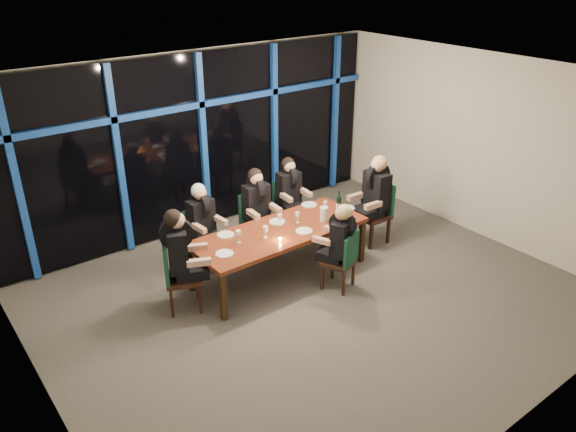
{
  "coord_description": "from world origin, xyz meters",
  "views": [
    {
      "loc": [
        -4.28,
        -4.97,
        4.42
      ],
      "look_at": [
        0.0,
        0.6,
        1.05
      ],
      "focal_mm": 35.0,
      "sensor_mm": 36.0,
      "label": 1
    }
  ],
  "objects_px": {
    "diner_far_mid": "(257,199)",
    "diner_near_mid": "(340,234)",
    "chair_end_left": "(176,273)",
    "wine_bottle": "(339,205)",
    "diner_far_right": "(290,186)",
    "chair_end_right": "(377,209)",
    "water_pitcher": "(324,214)",
    "diner_end_left": "(180,246)",
    "chair_far_left": "(201,235)",
    "chair_far_right": "(287,204)",
    "dining_table": "(280,234)",
    "diner_far_left": "(202,214)",
    "diner_end_right": "(375,187)",
    "chair_far_mid": "(255,219)",
    "chair_near_mid": "(344,258)"
  },
  "relations": [
    {
      "from": "chair_end_left",
      "to": "diner_end_right",
      "type": "bearing_deg",
      "value": -69.81
    },
    {
      "from": "chair_far_left",
      "to": "diner_near_mid",
      "type": "xyz_separation_m",
      "value": [
        1.22,
        -1.75,
        0.34
      ]
    },
    {
      "from": "chair_end_left",
      "to": "diner_far_left",
      "type": "bearing_deg",
      "value": -24.16
    },
    {
      "from": "chair_end_left",
      "to": "chair_near_mid",
      "type": "relative_size",
      "value": 1.12
    },
    {
      "from": "chair_far_right",
      "to": "water_pitcher",
      "type": "bearing_deg",
      "value": -96.42
    },
    {
      "from": "dining_table",
      "to": "diner_far_mid",
      "type": "relative_size",
      "value": 2.8
    },
    {
      "from": "diner_far_mid",
      "to": "chair_far_right",
      "type": "bearing_deg",
      "value": 21.9
    },
    {
      "from": "chair_far_left",
      "to": "diner_end_right",
      "type": "relative_size",
      "value": 0.93
    },
    {
      "from": "chair_near_mid",
      "to": "diner_far_left",
      "type": "relative_size",
      "value": 0.99
    },
    {
      "from": "dining_table",
      "to": "chair_near_mid",
      "type": "relative_size",
      "value": 2.92
    },
    {
      "from": "chair_end_left",
      "to": "diner_near_mid",
      "type": "relative_size",
      "value": 1.15
    },
    {
      "from": "chair_near_mid",
      "to": "diner_far_right",
      "type": "bearing_deg",
      "value": -126.04
    },
    {
      "from": "diner_near_mid",
      "to": "water_pitcher",
      "type": "distance_m",
      "value": 0.65
    },
    {
      "from": "chair_far_left",
      "to": "chair_far_right",
      "type": "height_order",
      "value": "chair_far_right"
    },
    {
      "from": "diner_far_right",
      "to": "diner_end_right",
      "type": "xyz_separation_m",
      "value": [
        0.9,
        -1.05,
        0.09
      ]
    },
    {
      "from": "chair_end_right",
      "to": "diner_near_mid",
      "type": "height_order",
      "value": "diner_near_mid"
    },
    {
      "from": "diner_far_left",
      "to": "diner_end_right",
      "type": "xyz_separation_m",
      "value": [
        2.59,
        -0.98,
        0.09
      ]
    },
    {
      "from": "diner_end_right",
      "to": "wine_bottle",
      "type": "height_order",
      "value": "diner_end_right"
    },
    {
      "from": "diner_far_right",
      "to": "chair_end_left",
      "type": "bearing_deg",
      "value": -157.14
    },
    {
      "from": "dining_table",
      "to": "chair_far_right",
      "type": "relative_size",
      "value": 2.81
    },
    {
      "from": "wine_bottle",
      "to": "diner_near_mid",
      "type": "bearing_deg",
      "value": -130.93
    },
    {
      "from": "chair_far_left",
      "to": "diner_far_mid",
      "type": "xyz_separation_m",
      "value": [
        0.92,
        -0.19,
        0.4
      ]
    },
    {
      "from": "diner_far_left",
      "to": "diner_end_left",
      "type": "distance_m",
      "value": 1.1
    },
    {
      "from": "chair_end_right",
      "to": "water_pitcher",
      "type": "distance_m",
      "value": 1.26
    },
    {
      "from": "diner_far_mid",
      "to": "diner_near_mid",
      "type": "xyz_separation_m",
      "value": [
        0.3,
        -1.56,
        -0.06
      ]
    },
    {
      "from": "chair_far_mid",
      "to": "diner_near_mid",
      "type": "xyz_separation_m",
      "value": [
        0.3,
        -1.64,
        0.32
      ]
    },
    {
      "from": "diner_end_left",
      "to": "diner_near_mid",
      "type": "bearing_deg",
      "value": -89.98
    },
    {
      "from": "diner_far_left",
      "to": "diner_near_mid",
      "type": "height_order",
      "value": "diner_far_left"
    },
    {
      "from": "chair_end_right",
      "to": "water_pitcher",
      "type": "xyz_separation_m",
      "value": [
        -1.22,
        -0.07,
        0.29
      ]
    },
    {
      "from": "dining_table",
      "to": "chair_far_right",
      "type": "xyz_separation_m",
      "value": [
        0.94,
        1.05,
        -0.16
      ]
    },
    {
      "from": "chair_far_mid",
      "to": "chair_far_left",
      "type": "bearing_deg",
      "value": 177.07
    },
    {
      "from": "dining_table",
      "to": "diner_near_mid",
      "type": "bearing_deg",
      "value": -58.88
    },
    {
      "from": "chair_far_right",
      "to": "diner_far_left",
      "type": "height_order",
      "value": "diner_far_left"
    },
    {
      "from": "dining_table",
      "to": "chair_end_left",
      "type": "xyz_separation_m",
      "value": [
        -1.59,
        0.14,
        -0.12
      ]
    },
    {
      "from": "diner_end_right",
      "to": "water_pitcher",
      "type": "xyz_separation_m",
      "value": [
        -1.14,
        -0.08,
        -0.11
      ]
    },
    {
      "from": "diner_far_mid",
      "to": "diner_near_mid",
      "type": "relative_size",
      "value": 1.07
    },
    {
      "from": "chair_far_mid",
      "to": "diner_far_mid",
      "type": "height_order",
      "value": "diner_far_mid"
    },
    {
      "from": "dining_table",
      "to": "diner_far_mid",
      "type": "distance_m",
      "value": 0.84
    },
    {
      "from": "chair_far_mid",
      "to": "diner_end_right",
      "type": "distance_m",
      "value": 1.97
    },
    {
      "from": "chair_far_right",
      "to": "diner_near_mid",
      "type": "bearing_deg",
      "value": -99.8
    },
    {
      "from": "dining_table",
      "to": "diner_far_mid",
      "type": "xyz_separation_m",
      "value": [
        0.16,
        0.79,
        0.23
      ]
    },
    {
      "from": "chair_end_left",
      "to": "diner_end_right",
      "type": "distance_m",
      "value": 3.46
    },
    {
      "from": "chair_far_mid",
      "to": "chair_end_left",
      "type": "bearing_deg",
      "value": -153.97
    },
    {
      "from": "chair_far_left",
      "to": "chair_end_right",
      "type": "height_order",
      "value": "chair_end_right"
    },
    {
      "from": "diner_far_mid",
      "to": "water_pitcher",
      "type": "xyz_separation_m",
      "value": [
        0.54,
        -0.95,
        -0.05
      ]
    },
    {
      "from": "chair_far_right",
      "to": "chair_end_left",
      "type": "distance_m",
      "value": 2.69
    },
    {
      "from": "diner_end_right",
      "to": "dining_table",
      "type": "bearing_deg",
      "value": -89.29
    },
    {
      "from": "chair_end_left",
      "to": "diner_end_left",
      "type": "bearing_deg",
      "value": -90.0
    },
    {
      "from": "chair_end_left",
      "to": "chair_near_mid",
      "type": "bearing_deg",
      "value": -91.28
    },
    {
      "from": "diner_far_mid",
      "to": "diner_far_right",
      "type": "bearing_deg",
      "value": 16.65
    }
  ]
}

